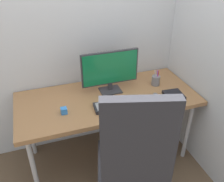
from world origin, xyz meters
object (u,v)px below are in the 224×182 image
(keyboard, at_px, (117,105))
(pen_holder, at_px, (156,80))
(notebook, at_px, (174,95))
(office_chair, at_px, (133,162))
(mouse, at_px, (156,96))
(desk_clamp_accessory, at_px, (64,111))
(monitor, at_px, (110,70))

(keyboard, bearing_deg, pen_holder, 25.47)
(notebook, bearing_deg, pen_holder, 108.30)
(office_chair, xyz_separation_m, notebook, (0.60, 0.51, 0.12))
(pen_holder, bearing_deg, keyboard, -154.53)
(mouse, height_order, pen_holder, pen_holder)
(mouse, xyz_separation_m, pen_holder, (0.11, 0.21, 0.03))
(notebook, height_order, desk_clamp_accessory, desk_clamp_accessory)
(office_chair, height_order, pen_holder, office_chair)
(keyboard, relative_size, pen_holder, 2.39)
(mouse, relative_size, pen_holder, 0.65)
(office_chair, xyz_separation_m, mouse, (0.44, 0.53, 0.12))
(office_chair, distance_m, keyboard, 0.54)
(office_chair, xyz_separation_m, pen_holder, (0.54, 0.75, 0.15))
(mouse, distance_m, pen_holder, 0.24)
(monitor, bearing_deg, notebook, -28.88)
(keyboard, xyz_separation_m, desk_clamp_accessory, (-0.44, 0.05, 0.01))
(keyboard, relative_size, mouse, 3.69)
(office_chair, height_order, notebook, office_chair)
(keyboard, bearing_deg, mouse, 1.75)
(office_chair, relative_size, mouse, 11.22)
(office_chair, bearing_deg, desk_clamp_accessory, 123.04)
(monitor, xyz_separation_m, desk_clamp_accessory, (-0.46, -0.22, -0.19))
(office_chair, relative_size, monitor, 2.32)
(notebook, relative_size, desk_clamp_accessory, 3.13)
(office_chair, relative_size, desk_clamp_accessory, 23.25)
(monitor, distance_m, notebook, 0.61)
(desk_clamp_accessory, bearing_deg, monitor, 25.15)
(keyboard, xyz_separation_m, pen_holder, (0.47, 0.23, 0.03))
(monitor, bearing_deg, office_chair, -96.84)
(desk_clamp_accessory, bearing_deg, office_chair, -56.96)
(pen_holder, relative_size, notebook, 1.02)
(monitor, xyz_separation_m, mouse, (0.34, -0.25, -0.20))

